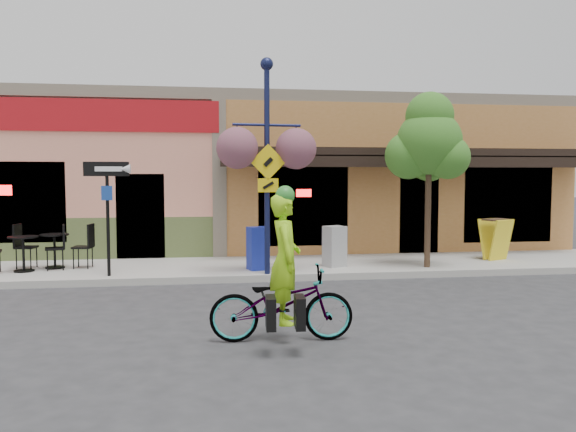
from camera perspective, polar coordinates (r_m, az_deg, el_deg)
The scene contains 14 objects.
ground at distance 11.47m, azimuth -1.46°, elevation -7.18°, with size 90.00×90.00×0.00m, color #2D2D30.
sidewalk at distance 13.42m, azimuth -2.47°, elevation -5.22°, with size 24.00×3.00×0.15m, color #9E9B93.
curb at distance 12.00m, azimuth -1.77°, elevation -6.33°, with size 24.00×0.12×0.15m, color #A8A59E.
building at distance 18.73m, azimuth -4.20°, elevation 4.07°, with size 18.20×8.20×4.50m, color #EA8F74, non-canonical shape.
bicycle at distance 7.68m, azimuth -0.67°, elevation -8.91°, with size 0.68×1.94×1.02m, color maroon.
cyclist_rider at distance 7.61m, azimuth -0.29°, elevation -6.22°, with size 0.64×0.42×1.75m, color #9AE217.
lamp_post at distance 11.90m, azimuth -2.15°, elevation 5.02°, with size 1.46×0.58×4.57m, color #13183D, non-canonical shape.
one_way_sign at distance 12.27m, azimuth -17.83°, elevation -0.31°, with size 0.91×0.20×2.39m, color black, non-canonical shape.
cafe_set_left at distance 13.82m, azimuth -22.63°, elevation -2.82°, with size 1.70×0.85×1.02m, color black, non-canonical shape.
cafe_set_right at distance 13.58m, azimuth -25.29°, elevation -3.01°, with size 1.69×0.85×1.02m, color black, non-canonical shape.
newspaper_box_blue at distance 12.58m, azimuth -3.07°, elevation -3.30°, with size 0.43×0.38×0.96m, color #1B2BA7, non-canonical shape.
newspaper_box_grey at distance 13.04m, azimuth 4.75°, elevation -3.09°, with size 0.44×0.40×0.94m, color #9E9E9E, non-canonical shape.
street_tree at distance 13.22m, azimuth 14.08°, elevation 3.65°, with size 1.58×1.58×4.04m, color #3D7A26, non-canonical shape.
sandwich_board at distance 14.87m, azimuth 20.87°, elevation -2.28°, with size 0.62×0.45×1.03m, color yellow, non-canonical shape.
Camera 1 is at (-1.33, -11.18, 2.23)m, focal length 35.00 mm.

